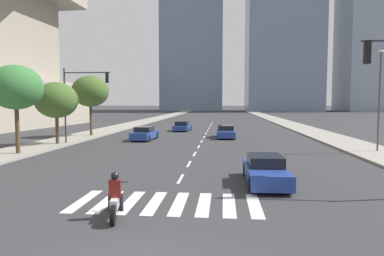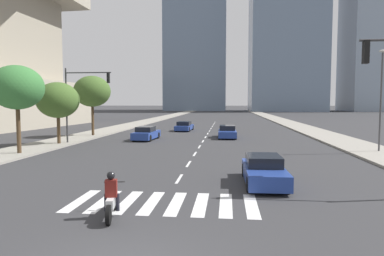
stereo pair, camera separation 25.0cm
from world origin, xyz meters
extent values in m
cube|color=gray|center=(12.92, 30.00, 0.07)|extent=(4.00, 260.00, 0.15)
cube|color=gray|center=(-12.92, 30.00, 0.07)|extent=(4.00, 260.00, 0.15)
cube|color=silver|center=(-3.15, 5.34, 0.00)|extent=(0.45, 2.94, 0.01)
cube|color=silver|center=(-2.25, 5.34, 0.00)|extent=(0.45, 2.94, 0.01)
cube|color=silver|center=(-1.35, 5.34, 0.00)|extent=(0.45, 2.94, 0.01)
cube|color=silver|center=(-0.45, 5.34, 0.00)|extent=(0.45, 2.94, 0.01)
cube|color=silver|center=(0.45, 5.34, 0.00)|extent=(0.45, 2.94, 0.01)
cube|color=silver|center=(1.35, 5.34, 0.00)|extent=(0.45, 2.94, 0.01)
cube|color=silver|center=(2.25, 5.34, 0.00)|extent=(0.45, 2.94, 0.01)
cube|color=silver|center=(3.15, 5.34, 0.00)|extent=(0.45, 2.94, 0.01)
cube|color=silver|center=(0.00, 9.34, 0.00)|extent=(0.14, 2.00, 0.01)
cube|color=silver|center=(0.00, 13.34, 0.00)|extent=(0.14, 2.00, 0.01)
cube|color=silver|center=(0.00, 17.34, 0.00)|extent=(0.14, 2.00, 0.01)
cube|color=silver|center=(0.00, 21.34, 0.00)|extent=(0.14, 2.00, 0.01)
cube|color=silver|center=(0.00, 25.34, 0.00)|extent=(0.14, 2.00, 0.01)
cube|color=silver|center=(0.00, 29.34, 0.00)|extent=(0.14, 2.00, 0.01)
cube|color=silver|center=(0.00, 33.34, 0.00)|extent=(0.14, 2.00, 0.01)
cube|color=silver|center=(0.00, 37.34, 0.00)|extent=(0.14, 2.00, 0.01)
cube|color=silver|center=(0.00, 41.34, 0.00)|extent=(0.14, 2.00, 0.01)
cube|color=silver|center=(0.00, 45.34, 0.00)|extent=(0.14, 2.00, 0.01)
cube|color=silver|center=(0.00, 49.34, 0.00)|extent=(0.14, 2.00, 0.01)
cube|color=silver|center=(0.00, 53.34, 0.00)|extent=(0.14, 2.00, 0.01)
cube|color=silver|center=(0.00, 57.34, 0.00)|extent=(0.14, 2.00, 0.01)
cylinder|color=black|center=(-1.51, 4.40, 0.30)|extent=(0.23, 0.61, 0.60)
cylinder|color=black|center=(-1.23, 2.96, 0.30)|extent=(0.23, 0.61, 0.60)
cube|color=silver|center=(-1.37, 3.68, 0.52)|extent=(0.44, 1.20, 0.32)
cylinder|color=#B2B2B7|center=(-1.49, 4.31, 0.60)|extent=(0.12, 0.32, 0.67)
cylinder|color=black|center=(-1.50, 4.35, 0.97)|extent=(0.69, 0.17, 0.04)
cube|color=maroon|center=(-1.35, 3.58, 0.96)|extent=(0.40, 0.31, 0.55)
sphere|color=black|center=(-1.35, 3.58, 1.36)|extent=(0.26, 0.26, 0.26)
cylinder|color=black|center=(-1.55, 3.64, 0.47)|extent=(0.14, 0.14, 0.55)
cylinder|color=black|center=(-1.19, 3.71, 0.47)|extent=(0.14, 0.14, 0.55)
cube|color=navy|center=(3.93, 8.68, 0.48)|extent=(1.78, 4.47, 0.64)
cube|color=black|center=(3.93, 8.90, 1.03)|extent=(1.53, 2.02, 0.47)
cylinder|color=black|center=(4.72, 7.18, 0.32)|extent=(0.23, 0.64, 0.64)
cylinder|color=black|center=(3.19, 7.15, 0.32)|extent=(0.23, 0.64, 0.64)
cylinder|color=black|center=(4.67, 10.20, 0.32)|extent=(0.23, 0.64, 0.64)
cylinder|color=black|center=(3.14, 10.17, 0.32)|extent=(0.23, 0.64, 0.64)
cube|color=navy|center=(-5.62, 26.08, 0.50)|extent=(1.98, 4.55, 0.68)
cube|color=black|center=(-5.63, 25.86, 1.08)|extent=(1.63, 2.09, 0.48)
cylinder|color=black|center=(-6.30, 27.64, 0.32)|extent=(0.26, 0.65, 0.64)
cylinder|color=black|center=(-4.75, 27.55, 0.32)|extent=(0.26, 0.65, 0.64)
cylinder|color=black|center=(-6.48, 24.61, 0.32)|extent=(0.26, 0.65, 0.64)
cylinder|color=black|center=(-4.93, 24.52, 0.32)|extent=(0.26, 0.65, 0.64)
cube|color=navy|center=(-3.25, 37.27, 0.44)|extent=(2.03, 4.85, 0.56)
cube|color=black|center=(-3.26, 37.03, 0.97)|extent=(1.69, 2.22, 0.49)
cylinder|color=black|center=(-3.98, 38.92, 0.32)|extent=(0.25, 0.65, 0.64)
cylinder|color=black|center=(-2.36, 38.84, 0.32)|extent=(0.25, 0.65, 0.64)
cylinder|color=black|center=(-4.14, 35.69, 0.32)|extent=(0.25, 0.65, 0.64)
cylinder|color=black|center=(-2.52, 35.61, 0.32)|extent=(0.25, 0.65, 0.64)
cube|color=navy|center=(2.28, 28.80, 0.47)|extent=(1.88, 4.72, 0.62)
cube|color=black|center=(2.28, 29.03, 1.03)|extent=(1.62, 2.14, 0.50)
cylinder|color=black|center=(3.12, 27.22, 0.32)|extent=(0.23, 0.64, 0.64)
cylinder|color=black|center=(1.50, 27.19, 0.32)|extent=(0.23, 0.64, 0.64)
cylinder|color=black|center=(3.07, 30.41, 0.32)|extent=(0.23, 0.64, 0.64)
cylinder|color=black|center=(1.44, 30.38, 0.32)|extent=(0.23, 0.64, 0.64)
cube|color=black|center=(7.64, 7.45, 5.62)|extent=(0.20, 0.28, 0.90)
sphere|color=red|center=(7.64, 7.45, 5.92)|extent=(0.18, 0.18, 0.18)
sphere|color=orange|center=(7.64, 7.45, 5.62)|extent=(0.18, 0.18, 0.18)
sphere|color=green|center=(7.64, 7.45, 5.32)|extent=(0.18, 0.18, 0.18)
cylinder|color=#333335|center=(-11.72, 21.98, 3.39)|extent=(0.14, 0.14, 6.47)
cylinder|color=#333335|center=(-9.69, 21.98, 6.22)|extent=(4.06, 0.10, 0.10)
cube|color=black|center=(-7.91, 21.98, 5.77)|extent=(0.20, 0.28, 0.90)
sphere|color=red|center=(-7.91, 21.98, 6.07)|extent=(0.18, 0.18, 0.18)
sphere|color=orange|center=(-7.91, 21.98, 5.77)|extent=(0.18, 0.18, 0.18)
sphere|color=green|center=(-7.91, 21.98, 5.47)|extent=(0.18, 0.18, 0.18)
cube|color=#19662D|center=(-11.72, 21.98, 3.15)|extent=(0.60, 0.04, 0.18)
cylinder|color=#3F3F42|center=(13.22, 19.15, 3.67)|extent=(0.12, 0.12, 7.04)
ellipsoid|color=beige|center=(13.22, 19.15, 7.29)|extent=(0.50, 0.24, 0.20)
cylinder|color=#4C3823|center=(-12.12, 15.58, 1.70)|extent=(0.28, 0.28, 3.11)
ellipsoid|color=#387538|center=(-12.12, 15.58, 4.69)|extent=(3.58, 3.58, 3.04)
cylinder|color=#4C3823|center=(-12.12, 21.23, 1.29)|extent=(0.28, 0.28, 2.28)
ellipsoid|color=#426028|center=(-12.12, 21.23, 3.86)|extent=(3.59, 3.59, 3.05)
cylinder|color=#4C3823|center=(-12.12, 28.76, 1.72)|extent=(0.28, 0.28, 3.15)
ellipsoid|color=#426028|center=(-12.12, 28.76, 4.85)|extent=(3.88, 3.88, 3.30)
cube|color=slate|center=(-12.16, 154.55, 38.62)|extent=(27.26, 28.25, 77.24)
cube|color=slate|center=(26.52, 143.04, 43.01)|extent=(29.52, 28.20, 86.01)
camera|label=1|loc=(2.03, -6.75, 3.65)|focal=32.07mm
camera|label=2|loc=(2.28, -6.72, 3.65)|focal=32.07mm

